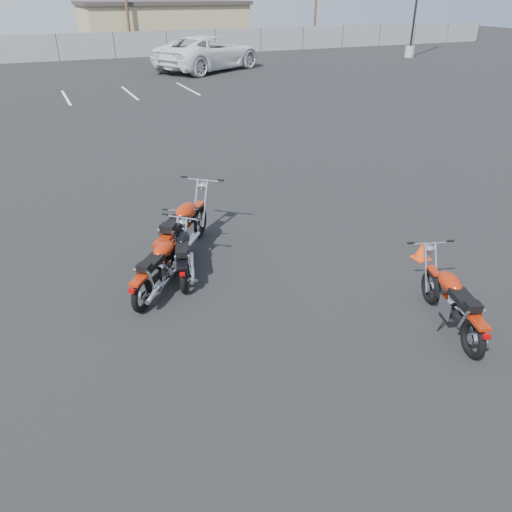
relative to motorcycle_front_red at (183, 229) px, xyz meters
name	(u,v)px	position (x,y,z in m)	size (l,w,h in m)	color
ground	(260,311)	(0.52, -2.33, -0.53)	(120.00, 120.00, 0.00)	black
motorcycle_front_red	(183,229)	(0.00, 0.00, 0.00)	(1.85, 2.11, 1.16)	black
motorcycle_second_black	(183,253)	(-0.21, -0.69, -0.12)	(0.92, 1.82, 0.90)	black
motorcycle_third_red	(161,266)	(-0.71, -1.06, -0.09)	(1.58, 1.72, 0.96)	black
motorcycle_rear_red	(453,302)	(2.93, -3.85, -0.09)	(1.00, 1.96, 0.97)	black
training_cone_near	(422,250)	(4.02, -1.96, -0.35)	(0.30, 0.30, 0.36)	red
light_pole_east	(414,21)	(25.11, 24.18, 1.97)	(0.80, 0.70, 9.75)	#9D9994
chainlink_fence	(57,48)	(0.52, 32.67, 0.37)	(80.06, 0.06, 1.80)	gray
tan_building_east	(161,23)	(10.52, 41.67, 1.33)	(14.40, 9.40, 3.70)	tan
parking_line_stripes	(32,100)	(-1.98, 17.67, -0.53)	(15.12, 4.00, 0.01)	silver
white_van	(208,43)	(8.81, 23.70, 1.10)	(8.58, 3.43, 3.26)	white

